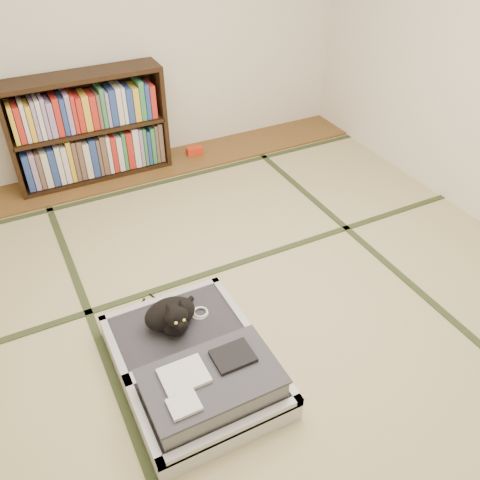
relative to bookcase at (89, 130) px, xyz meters
name	(u,v)px	position (x,y,z in m)	size (l,w,h in m)	color
floor	(258,302)	(0.51, -2.07, -0.45)	(4.50, 4.50, 0.00)	#CBC387
wood_strip	(154,166)	(0.51, -0.07, -0.44)	(4.00, 0.50, 0.02)	brown
red_item	(195,151)	(0.93, -0.04, -0.40)	(0.15, 0.09, 0.07)	red
room_shell	(264,79)	(0.51, -2.07, 1.01)	(4.50, 4.50, 4.50)	white
tatami_borders	(225,258)	(0.51, -1.58, -0.45)	(4.00, 4.50, 0.01)	#2D381E
bookcase	(89,130)	(0.00, 0.00, 0.00)	(1.31, 0.30, 0.92)	black
suitcase	(197,368)	(-0.08, -2.46, -0.35)	(0.77, 1.02, 0.30)	#BBBAC0
cat	(172,315)	(-0.10, -2.17, -0.20)	(0.34, 0.34, 0.28)	black
cable_coil	(200,313)	(0.08, -2.14, -0.29)	(0.11, 0.11, 0.03)	white
hanger	(157,305)	(-0.08, -1.81, -0.44)	(0.36, 0.25, 0.01)	black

